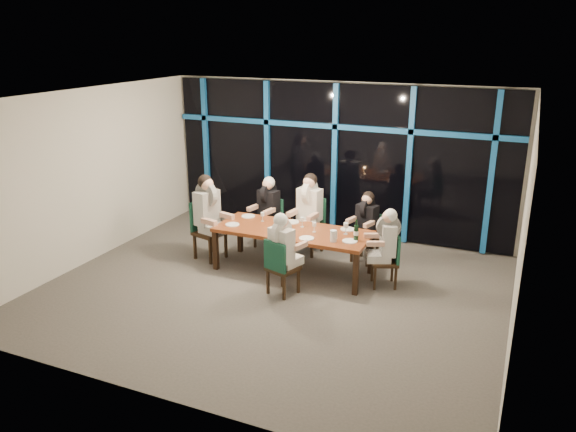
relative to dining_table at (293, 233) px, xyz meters
The scene contains 29 objects.
room 1.56m from the dining_table, 90.00° to the right, with size 7.04×7.00×3.02m.
window_wall 2.30m from the dining_table, 89.70° to the left, with size 6.86×0.43×2.94m.
dining_table is the anchor object (origin of this frame).
chair_far_left 1.29m from the dining_table, 132.36° to the left, with size 0.51×0.51×0.92m.
chair_far_mid 0.99m from the dining_table, 93.42° to the left, with size 0.54×0.54×1.02m.
chair_far_right 1.42m from the dining_table, 43.59° to the left, with size 0.50×0.50×0.87m.
chair_end_left 1.67m from the dining_table, behind, with size 0.59×0.59×1.05m.
chair_end_right 1.64m from the dining_table, ahead, with size 0.53×0.53×0.88m.
chair_near_mid 0.95m from the dining_table, 79.44° to the right, with size 0.53×0.53×0.90m.
diner_far_left 1.25m from the dining_table, 135.33° to the left, with size 0.51×0.62×0.90m.
diner_far_mid 0.94m from the dining_table, 94.54° to the left, with size 0.54×0.67×0.99m.
diner_far_right 1.35m from the dining_table, 42.03° to the left, with size 0.51×0.59×0.85m.
diner_end_left 1.62m from the dining_table, behind, with size 0.71×0.60×1.02m.
diner_end_right 1.57m from the dining_table, ahead, with size 0.60×0.55×0.86m.
diner_near_mid 0.88m from the dining_table, 77.01° to the right, with size 0.54×0.62×0.88m.
plate_far_left 1.05m from the dining_table, 162.39° to the left, with size 0.24×0.24×0.01m, color white.
plate_far_mid 0.38m from the dining_table, 114.39° to the left, with size 0.24×0.24×0.01m, color white.
plate_far_right 0.92m from the dining_table, 23.30° to the left, with size 0.24×0.24×0.01m, color white.
plate_end_left 1.06m from the dining_table, 169.44° to the right, with size 0.24×0.24×0.01m, color white.
plate_end_right 1.06m from the dining_table, ahead, with size 0.24×0.24×0.01m, color white.
plate_near_mid 0.49m from the dining_table, 39.78° to the right, with size 0.24×0.24×0.01m, color white.
wine_bottle 1.13m from the dining_table, ahead, with size 0.08×0.08×0.34m.
water_pitcher 0.86m from the dining_table, 17.76° to the right, with size 0.12×0.10×0.19m.
tea_light 0.33m from the dining_table, 103.34° to the right, with size 0.05×0.05×0.03m, color #F59B49.
wine_glass_a 0.35m from the dining_table, 142.31° to the right, with size 0.07×0.07×0.19m.
wine_glass_b 0.29m from the dining_table, 64.10° to the left, with size 0.06×0.06×0.17m.
wine_glass_c 0.41m from the dining_table, ahead, with size 0.06×0.06×0.17m.
wine_glass_d 0.70m from the dining_table, 163.62° to the left, with size 0.06×0.06×0.16m.
wine_glass_e 0.91m from the dining_table, ahead, with size 0.07×0.07×0.19m.
Camera 1 is at (3.42, -7.30, 3.90)m, focal length 35.00 mm.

